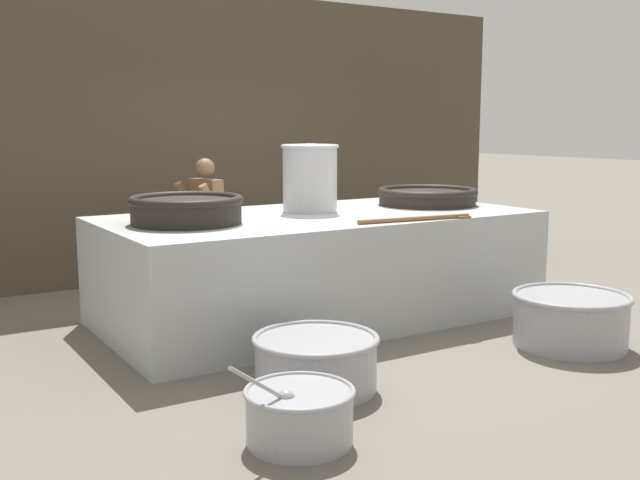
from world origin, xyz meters
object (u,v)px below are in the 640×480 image
(stock_pot, at_px, (310,177))
(prep_bowl_vegetables, at_px, (299,413))
(giant_wok_near, at_px, (186,208))
(prep_bowl_extra, at_px, (571,317))
(giant_wok_far, at_px, (427,196))
(prep_bowl_meat, at_px, (316,360))
(cook, at_px, (206,223))

(stock_pot, height_order, prep_bowl_vegetables, stock_pot)
(giant_wok_near, distance_m, prep_bowl_extra, 3.29)
(giant_wok_far, relative_size, stock_pot, 1.61)
(giant_wok_far, bearing_deg, prep_bowl_meat, -144.36)
(giant_wok_far, relative_size, cook, 0.70)
(cook, height_order, prep_bowl_extra, cook)
(prep_bowl_vegetables, bearing_deg, prep_bowl_meat, 52.24)
(prep_bowl_vegetables, distance_m, prep_bowl_extra, 2.88)
(giant_wok_near, xyz_separation_m, cook, (0.72, 1.29, -0.32))
(stock_pot, distance_m, prep_bowl_meat, 2.42)
(prep_bowl_extra, bearing_deg, prep_bowl_vegetables, -170.84)
(stock_pot, xyz_separation_m, prep_bowl_meat, (-1.08, -1.87, -1.10))
(stock_pot, bearing_deg, giant_wok_far, -5.72)
(giant_wok_near, height_order, prep_bowl_meat, giant_wok_near)
(giant_wok_near, height_order, prep_bowl_extra, giant_wok_near)
(giant_wok_far, height_order, stock_pot, stock_pot)
(giant_wok_near, distance_m, stock_pot, 1.36)
(giant_wok_near, height_order, prep_bowl_vegetables, giant_wok_near)
(giant_wok_near, relative_size, giant_wok_far, 0.93)
(giant_wok_near, bearing_deg, giant_wok_far, 1.45)
(giant_wok_near, relative_size, prep_bowl_extra, 1.01)
(giant_wok_near, relative_size, cook, 0.66)
(giant_wok_near, relative_size, prep_bowl_vegetables, 1.16)
(giant_wok_far, relative_size, prep_bowl_extra, 1.08)
(prep_bowl_vegetables, bearing_deg, giant_wok_near, 82.90)
(cook, relative_size, prep_bowl_extra, 1.53)
(giant_wok_far, relative_size, prep_bowl_vegetables, 1.25)
(stock_pot, relative_size, prep_bowl_meat, 0.73)
(giant_wok_near, bearing_deg, stock_pot, 8.59)
(prep_bowl_vegetables, bearing_deg, prep_bowl_extra, 9.16)
(prep_bowl_meat, bearing_deg, giant_wok_far, 35.64)
(prep_bowl_vegetables, relative_size, prep_bowl_meat, 0.94)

